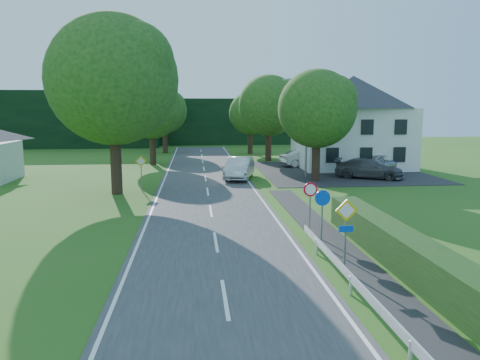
{
  "coord_description": "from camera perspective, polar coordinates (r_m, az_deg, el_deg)",
  "views": [
    {
      "loc": [
        -0.84,
        -7.21,
        5.68
      ],
      "look_at": [
        1.59,
        17.71,
        1.78
      ],
      "focal_mm": 35.0,
      "sensor_mm": 36.0,
      "label": 1
    }
  ],
  "objects": [
    {
      "name": "line_edge_right",
      "position": [
        28.09,
        2.92,
        -2.74
      ],
      "size": [
        0.12,
        80.0,
        0.01
      ],
      "primitive_type": "cube",
      "color": "white",
      "rests_on": "road"
    },
    {
      "name": "tree_right_mid",
      "position": [
        36.45,
        9.34,
        6.55
      ],
      "size": [
        7.0,
        7.0,
        8.58
      ],
      "primitive_type": null,
      "color": "#174514",
      "rests_on": "ground"
    },
    {
      "name": "motorcycle",
      "position": [
        40.25,
        -1.77,
        1.45
      ],
      "size": [
        1.12,
        1.85,
        0.92
      ],
      "primitive_type": "imported",
      "rotation": [
        0.0,
        0.0,
        0.31
      ],
      "color": "black",
      "rests_on": "road"
    },
    {
      "name": "line_centre",
      "position": [
        27.8,
        -3.73,
        -2.87
      ],
      "size": [
        0.12,
        80.0,
        0.01
      ],
      "primitive_type": null,
      "color": "white",
      "rests_on": "road"
    },
    {
      "name": "parking_pad",
      "position": [
        42.59,
        12.03,
        1.02
      ],
      "size": [
        14.0,
        16.0,
        0.04
      ],
      "primitive_type": "cube",
      "color": "#242426",
      "rests_on": "ground"
    },
    {
      "name": "treeline_right",
      "position": [
        73.77,
        1.32,
        7.16
      ],
      "size": [
        30.0,
        5.0,
        7.0
      ],
      "primitive_type": "cube",
      "color": "black",
      "rests_on": "ground"
    },
    {
      "name": "sign_priority_right",
      "position": [
        16.5,
        12.8,
        -5.0
      ],
      "size": [
        0.78,
        0.09,
        2.59
      ],
      "color": "gray",
      "rests_on": "ground"
    },
    {
      "name": "line_edge_left",
      "position": [
        27.89,
        -10.43,
        -2.96
      ],
      "size": [
        0.12,
        80.0,
        0.01
      ],
      "primitive_type": "cube",
      "color": "white",
      "rests_on": "road"
    },
    {
      "name": "tree_left_back",
      "position": [
        59.35,
        -9.18,
        7.15
      ],
      "size": [
        6.6,
        6.6,
        8.07
      ],
      "primitive_type": null,
      "color": "#174514",
      "rests_on": "ground"
    },
    {
      "name": "parasol",
      "position": [
        43.18,
        8.63,
        2.42
      ],
      "size": [
        2.2,
        2.23,
        1.76
      ],
      "primitive_type": "imported",
      "rotation": [
        0.0,
        0.0,
        -0.16
      ],
      "color": "#C03D0F",
      "rests_on": "parking_pad"
    },
    {
      "name": "sign_priority_left",
      "position": [
        32.64,
        -11.97,
        1.68
      ],
      "size": [
        0.78,
        0.09,
        2.44
      ],
      "color": "gray",
      "rests_on": "ground"
    },
    {
      "name": "tree_left_far",
      "position": [
        47.41,
        -10.69,
        7.02
      ],
      "size": [
        7.0,
        7.0,
        8.58
      ],
      "primitive_type": null,
      "color": "#174514",
      "rests_on": "ground"
    },
    {
      "name": "treeline_left",
      "position": [
        74.37,
        -27.19,
        6.59
      ],
      "size": [
        44.0,
        6.0,
        8.0
      ],
      "primitive_type": "cube",
      "color": "black",
      "rests_on": "ground"
    },
    {
      "name": "parked_car_silver_b",
      "position": [
        43.37,
        16.77,
        2.03
      ],
      "size": [
        6.03,
        5.26,
        1.54
      ],
      "primitive_type": "imported",
      "rotation": [
        0.0,
        0.0,
        2.17
      ],
      "color": "#BABAC2",
      "rests_on": "parking_pad"
    },
    {
      "name": "sign_speed_limit",
      "position": [
        21.19,
        8.57,
        -1.89
      ],
      "size": [
        0.64,
        0.11,
        2.37
      ],
      "color": "gray",
      "rests_on": "ground"
    },
    {
      "name": "moving_car",
      "position": [
        37.22,
        -0.07,
        1.46
      ],
      "size": [
        2.99,
        5.48,
        1.71
      ],
      "primitive_type": "imported",
      "rotation": [
        0.0,
        0.0,
        -0.24
      ],
      "color": "silver",
      "rests_on": "road"
    },
    {
      "name": "sign_roundabout",
      "position": [
        19.32,
        10.0,
        -3.26
      ],
      "size": [
        0.64,
        0.08,
        2.37
      ],
      "color": "gray",
      "rests_on": "ground"
    },
    {
      "name": "tree_right_back",
      "position": [
        57.65,
        1.25,
        6.96
      ],
      "size": [
        6.2,
        6.2,
        7.56
      ],
      "primitive_type": null,
      "color": "#174514",
      "rests_on": "ground"
    },
    {
      "name": "road",
      "position": [
        27.81,
        -3.73,
        -2.92
      ],
      "size": [
        7.0,
        80.0,
        0.04
      ],
      "primitive_type": "cube",
      "color": "#373739",
      "rests_on": "ground"
    },
    {
      "name": "tree_right_far",
      "position": [
        49.84,
        3.51,
        7.53
      ],
      "size": [
        7.4,
        7.4,
        9.09
      ],
      "primitive_type": null,
      "color": "#174514",
      "rests_on": "ground"
    },
    {
      "name": "streetlight",
      "position": [
        38.28,
        7.94,
        6.94
      ],
      "size": [
        2.03,
        0.18,
        8.0
      ],
      "color": "gray",
      "rests_on": "ground"
    },
    {
      "name": "tree_main",
      "position": [
        31.63,
        -15.14,
        8.8
      ],
      "size": [
        9.4,
        9.4,
        11.64
      ],
      "primitive_type": null,
      "color": "#174514",
      "rests_on": "ground"
    },
    {
      "name": "parked_car_grey",
      "position": [
        38.99,
        15.45,
        1.37
      ],
      "size": [
        5.77,
        4.41,
        1.56
      ],
      "primitive_type": "imported",
      "rotation": [
        0.0,
        0.0,
        1.09
      ],
      "color": "#4D4D52",
      "rests_on": "parking_pad"
    },
    {
      "name": "house_white",
      "position": [
        45.7,
        13.48,
        7.01
      ],
      "size": [
        10.6,
        8.4,
        8.6
      ],
      "color": "white",
      "rests_on": "ground"
    },
    {
      "name": "parked_car_silver_a",
      "position": [
        45.72,
        7.89,
        2.68
      ],
      "size": [
        5.07,
        2.86,
        1.58
      ],
      "primitive_type": "imported",
      "rotation": [
        0.0,
        0.0,
        1.83
      ],
      "color": "silver",
      "rests_on": "parking_pad"
    }
  ]
}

